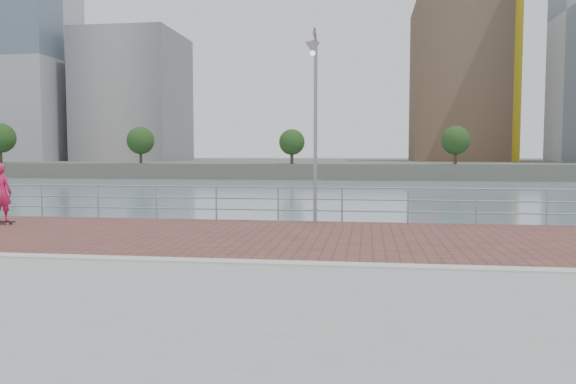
# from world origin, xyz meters

# --- Properties ---
(water) EXTENTS (400.00, 400.00, 0.00)m
(water) POSITION_xyz_m (0.00, 0.00, -2.00)
(water) COLOR slate
(water) RESTS_ON ground
(brick_lane) EXTENTS (40.00, 6.80, 0.02)m
(brick_lane) POSITION_xyz_m (0.00, 3.60, 0.01)
(brick_lane) COLOR brown
(brick_lane) RESTS_ON seawall
(curb) EXTENTS (40.00, 0.40, 0.06)m
(curb) POSITION_xyz_m (0.00, 0.00, 0.03)
(curb) COLOR #B7B5AD
(curb) RESTS_ON seawall
(far_shore) EXTENTS (320.00, 95.00, 2.50)m
(far_shore) POSITION_xyz_m (0.00, 122.50, -0.75)
(far_shore) COLOR #4C5142
(far_shore) RESTS_ON ground
(guardrail) EXTENTS (39.06, 0.06, 1.13)m
(guardrail) POSITION_xyz_m (0.00, 7.00, 0.69)
(guardrail) COLOR #8C9EA8
(guardrail) RESTS_ON brick_lane
(street_lamp) EXTENTS (0.41, 1.20, 5.67)m
(street_lamp) POSITION_xyz_m (0.21, 6.09, 4.03)
(street_lamp) COLOR gray
(street_lamp) RESTS_ON brick_lane
(skateboard) EXTENTS (0.77, 0.23, 0.09)m
(skateboard) POSITION_xyz_m (-9.28, 4.92, 0.09)
(skateboard) COLOR black
(skateboard) RESTS_ON brick_lane
(skateboarder) EXTENTS (0.67, 0.46, 1.78)m
(skateboarder) POSITION_xyz_m (-9.28, 4.92, 1.00)
(skateboarder) COLOR #C91A4E
(skateboarder) RESTS_ON skateboard
(skyline) EXTENTS (233.00, 41.00, 58.51)m
(skyline) POSITION_xyz_m (32.59, 104.55, 23.09)
(skyline) COLOR #ADA38E
(skyline) RESTS_ON far_shore
(shoreline_trees) EXTENTS (145.00, 5.11, 6.82)m
(shoreline_trees) POSITION_xyz_m (8.26, 77.00, 4.45)
(shoreline_trees) COLOR #473323
(shoreline_trees) RESTS_ON far_shore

